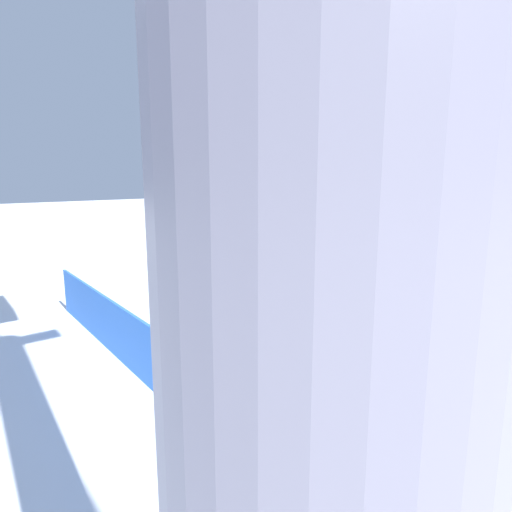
{
  "coord_description": "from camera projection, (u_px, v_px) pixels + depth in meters",
  "views": [
    {
      "loc": [
        -6.71,
        7.46,
        3.54
      ],
      "look_at": [
        0.2,
        0.98,
        1.78
      ],
      "focal_mm": 29.68,
      "sensor_mm": 36.0,
      "label": 1
    }
  ],
  "objects": [
    {
      "name": "trail_marker",
      "position": [
        473.0,
        318.0,
        7.78
      ],
      "size": [
        0.4,
        0.1,
        1.87
      ],
      "color": "#262628",
      "rests_on": "ground_plane"
    },
    {
      "name": "safety_fence",
      "position": [
        136.0,
        346.0,
        7.59
      ],
      "size": [
        9.63,
        0.99,
        1.13
      ],
      "primitive_type": "cube",
      "rotation": [
        0.0,
        0.0,
        -0.1
      ],
      "color": "#3576DF",
      "rests_on": "ground_plane"
    },
    {
      "name": "grind_box",
      "position": [
        291.0,
        311.0,
        10.42
      ],
      "size": [
        6.55,
        1.23,
        0.68
      ],
      "color": "white",
      "rests_on": "ground_plane"
    },
    {
      "name": "ground_plane",
      "position": [
        290.0,
        323.0,
        10.48
      ],
      "size": [
        120.0,
        120.0,
        0.0
      ],
      "primitive_type": "plane",
      "color": "white"
    },
    {
      "name": "snowboarder",
      "position": [
        278.0,
        263.0,
        10.63
      ],
      "size": [
        1.47,
        0.68,
        1.37
      ],
      "color": "#3E8449",
      "rests_on": "grind_box"
    }
  ]
}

